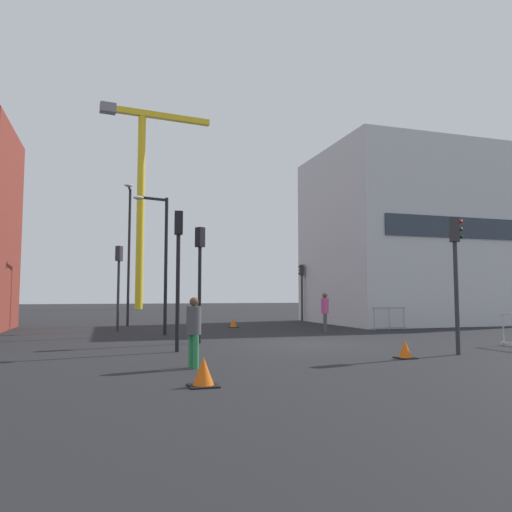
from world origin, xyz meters
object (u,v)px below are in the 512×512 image
(traffic_light_far, at_px, (119,274))
(traffic_cone_by_barrier, at_px, (233,323))
(traffic_light_crosswalk, at_px, (200,265))
(traffic_light_near, at_px, (302,283))
(streetlamp_tall, at_px, (129,245))
(streetlamp_short, at_px, (162,252))
(traffic_cone_striped, at_px, (405,350))
(traffic_light_island, at_px, (178,257))
(pedestrian_waiting, at_px, (325,309))
(construction_crane, at_px, (142,180))
(traffic_cone_on_verge, at_px, (203,373))
(traffic_light_verge, at_px, (456,262))
(pedestrian_walking, at_px, (194,327))

(traffic_light_far, xyz_separation_m, traffic_cone_by_barrier, (5.82, 1.15, -2.42))
(traffic_light_crosswalk, bearing_deg, traffic_light_near, 53.58)
(streetlamp_tall, xyz_separation_m, traffic_light_crosswalk, (1.99, -10.27, -1.68))
(streetlamp_short, relative_size, traffic_cone_striped, 12.09)
(traffic_light_island, relative_size, pedestrian_waiting, 2.39)
(construction_crane, xyz_separation_m, traffic_cone_by_barrier, (2.47, -34.17, -15.10))
(traffic_cone_on_verge, height_order, traffic_cone_by_barrier, traffic_cone_on_verge)
(streetlamp_tall, distance_m, streetlamp_short, 6.60)
(traffic_light_island, height_order, traffic_cone_by_barrier, traffic_light_island)
(construction_crane, height_order, streetlamp_short, construction_crane)
(streetlamp_short, relative_size, traffic_light_crosswalk, 1.43)
(streetlamp_short, relative_size, traffic_light_verge, 1.49)
(traffic_light_near, relative_size, pedestrian_walking, 2.22)
(streetlamp_short, distance_m, traffic_light_crosswalk, 4.01)
(traffic_light_near, bearing_deg, traffic_light_crosswalk, -126.42)
(traffic_light_island, height_order, traffic_cone_striped, traffic_light_island)
(traffic_light_island, distance_m, traffic_cone_on_verge, 6.16)
(pedestrian_waiting, bearing_deg, traffic_cone_striped, -102.10)
(traffic_cone_by_barrier, bearing_deg, traffic_light_crosswalk, -112.85)
(traffic_light_verge, height_order, pedestrian_waiting, traffic_light_verge)
(streetlamp_short, relative_size, traffic_light_island, 1.39)
(traffic_light_near, bearing_deg, traffic_light_far, -154.31)
(streetlamp_tall, height_order, traffic_light_far, streetlamp_tall)
(construction_crane, relative_size, traffic_light_verge, 6.19)
(streetlamp_short, distance_m, pedestrian_walking, 9.84)
(streetlamp_tall, height_order, traffic_cone_striped, streetlamp_tall)
(traffic_cone_striped, bearing_deg, streetlamp_short, 119.80)
(traffic_light_near, bearing_deg, traffic_cone_striped, -103.99)
(traffic_light_verge, bearing_deg, traffic_cone_striped, -172.74)
(traffic_light_island, relative_size, traffic_cone_by_barrier, 8.18)
(construction_crane, height_order, pedestrian_waiting, construction_crane)
(construction_crane, height_order, traffic_light_near, construction_crane)
(streetlamp_short, distance_m, traffic_cone_by_barrier, 6.54)
(traffic_light_far, relative_size, traffic_cone_striped, 8.19)
(streetlamp_short, height_order, traffic_light_far, streetlamp_short)
(construction_crane, relative_size, streetlamp_short, 4.14)
(traffic_light_crosswalk, relative_size, traffic_cone_striped, 8.43)
(traffic_light_far, xyz_separation_m, traffic_cone_on_verge, (1.18, -14.47, -2.41))
(streetlamp_tall, relative_size, traffic_cone_by_barrier, 14.67)
(streetlamp_short, distance_m, traffic_light_far, 3.28)
(traffic_cone_on_verge, bearing_deg, pedestrian_waiting, 55.39)
(traffic_light_crosswalk, bearing_deg, streetlamp_short, 103.58)
(construction_crane, height_order, streetlamp_tall, construction_crane)
(traffic_light_island, bearing_deg, construction_crane, 87.59)
(streetlamp_short, xyz_separation_m, pedestrian_waiting, (7.34, -0.44, -2.46))
(traffic_light_island, height_order, traffic_light_far, traffic_light_island)
(construction_crane, xyz_separation_m, streetlamp_tall, (-2.75, -31.58, -10.93))
(traffic_light_far, relative_size, traffic_cone_by_barrier, 7.70)
(traffic_light_near, distance_m, pedestrian_waiting, 9.12)
(traffic_cone_striped, distance_m, traffic_cone_by_barrier, 13.37)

